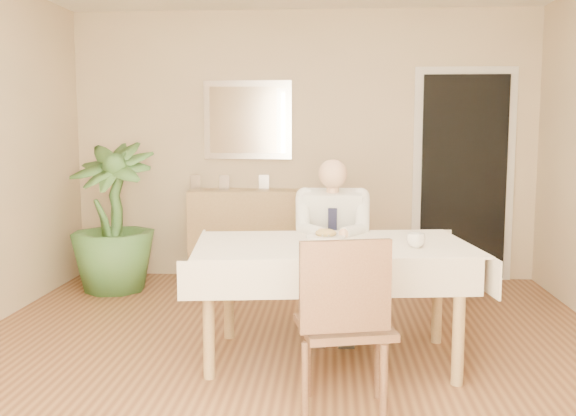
# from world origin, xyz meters

# --- Properties ---
(room) EXTENTS (5.00, 5.02, 2.60)m
(room) POSITION_xyz_m (0.00, 0.00, 1.30)
(room) COLOR brown
(room) RESTS_ON ground
(window) EXTENTS (1.34, 0.04, 1.44)m
(window) POSITION_xyz_m (0.00, -2.47, 1.45)
(window) COLOR silver
(window) RESTS_ON room
(doorway) EXTENTS (0.96, 0.07, 2.10)m
(doorway) POSITION_xyz_m (1.55, 2.46, 1.00)
(doorway) COLOR silver
(doorway) RESTS_ON ground
(mirror) EXTENTS (0.86, 0.04, 0.76)m
(mirror) POSITION_xyz_m (-0.54, 2.47, 1.55)
(mirror) COLOR silver
(mirror) RESTS_ON room
(dining_table) EXTENTS (1.84, 1.22, 0.75)m
(dining_table) POSITION_xyz_m (0.29, 0.18, 0.67)
(dining_table) COLOR #A28353
(dining_table) RESTS_ON ground
(chair_far) EXTENTS (0.45, 0.45, 0.91)m
(chair_far) POSITION_xyz_m (0.29, 1.06, 0.51)
(chair_far) COLOR #462F1D
(chair_far) RESTS_ON ground
(chair_near) EXTENTS (0.54, 0.54, 0.94)m
(chair_near) POSITION_xyz_m (0.35, -0.69, 0.53)
(chair_near) COLOR #462F1D
(chair_near) RESTS_ON ground
(seated_man) EXTENTS (0.48, 0.72, 1.24)m
(seated_man) POSITION_xyz_m (0.29, 0.77, 0.69)
(seated_man) COLOR white
(seated_man) RESTS_ON ground
(plate) EXTENTS (0.26, 0.26, 0.02)m
(plate) POSITION_xyz_m (0.25, 0.37, 0.76)
(plate) COLOR white
(plate) RESTS_ON dining_table
(food) EXTENTS (0.14, 0.14, 0.06)m
(food) POSITION_xyz_m (0.25, 0.37, 0.78)
(food) COLOR olive
(food) RESTS_ON dining_table
(knife) EXTENTS (0.01, 0.13, 0.01)m
(knife) POSITION_xyz_m (0.29, 0.31, 0.78)
(knife) COLOR silver
(knife) RESTS_ON dining_table
(fork) EXTENTS (0.01, 0.13, 0.01)m
(fork) POSITION_xyz_m (0.21, 0.31, 0.78)
(fork) COLOR silver
(fork) RESTS_ON dining_table
(coffee_mug) EXTENTS (0.14, 0.14, 0.09)m
(coffee_mug) POSITION_xyz_m (0.79, 0.06, 0.80)
(coffee_mug) COLOR white
(coffee_mug) RESTS_ON dining_table
(sideboard) EXTENTS (1.13, 0.47, 0.88)m
(sideboard) POSITION_xyz_m (-0.54, 2.32, 0.44)
(sideboard) COLOR #A28353
(sideboard) RESTS_ON ground
(photo_frame_left) EXTENTS (0.10, 0.02, 0.14)m
(photo_frame_left) POSITION_xyz_m (-1.04, 2.36, 0.95)
(photo_frame_left) COLOR silver
(photo_frame_left) RESTS_ON sideboard
(photo_frame_center) EXTENTS (0.10, 0.02, 0.14)m
(photo_frame_center) POSITION_xyz_m (-0.75, 2.33, 0.95)
(photo_frame_center) COLOR silver
(photo_frame_center) RESTS_ON sideboard
(photo_frame_right) EXTENTS (0.10, 0.02, 0.14)m
(photo_frame_right) POSITION_xyz_m (-0.37, 2.41, 0.95)
(photo_frame_right) COLOR silver
(photo_frame_right) RESTS_ON sideboard
(potted_palm) EXTENTS (0.85, 0.85, 1.34)m
(potted_palm) POSITION_xyz_m (-1.68, 1.81, 0.67)
(potted_palm) COLOR #365E2A
(potted_palm) RESTS_ON ground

